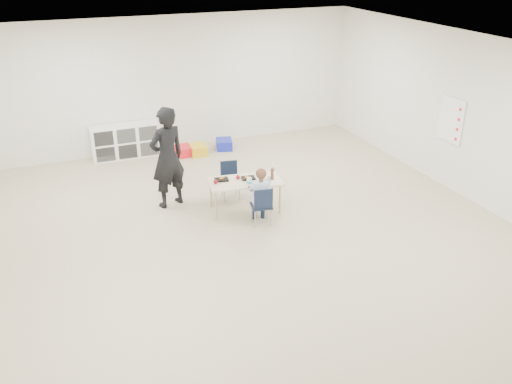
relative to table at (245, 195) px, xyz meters
name	(u,v)px	position (x,y,z in m)	size (l,w,h in m)	color
room	(257,154)	(-0.20, -1.00, 1.12)	(9.00, 9.02, 2.80)	#B9AE8E
table	(245,195)	(0.00, 0.00, 0.00)	(1.27, 0.78, 0.55)	beige
chair_near	(261,205)	(0.07, -0.54, 0.05)	(0.32, 0.30, 0.66)	black
chair_far	(230,181)	(-0.07, 0.54, 0.05)	(0.32, 0.30, 0.66)	black
child	(261,194)	(0.07, -0.54, 0.24)	(0.44, 0.44, 1.04)	#BCD9FF
lunch_tray_near	(248,178)	(0.08, 0.04, 0.28)	(0.22, 0.16, 0.03)	black
lunch_tray_far	(222,180)	(-0.36, 0.15, 0.28)	(0.22, 0.16, 0.03)	black
milk_carton	(249,181)	(0.02, -0.14, 0.32)	(0.07, 0.07, 0.10)	white
bread_roll	(264,180)	(0.27, -0.16, 0.30)	(0.09, 0.09, 0.07)	tan
apple_near	(238,177)	(-0.09, 0.10, 0.31)	(0.07, 0.07, 0.07)	maroon
apple_far	(216,182)	(-0.49, 0.06, 0.31)	(0.07, 0.07, 0.07)	maroon
cubby_shelf	(125,141)	(-1.40, 3.28, 0.07)	(1.40, 0.40, 0.70)	white
rules_poster	(451,120)	(3.78, -0.40, 0.97)	(0.02, 0.60, 0.80)	white
adult	(167,158)	(-1.11, 0.69, 0.59)	(0.63, 0.42, 1.74)	black
bin_red	(184,151)	(-0.26, 2.91, -0.18)	(0.31, 0.40, 0.20)	red
bin_yellow	(198,150)	(0.03, 2.84, -0.17)	(0.34, 0.43, 0.21)	gold
bin_blue	(224,144)	(0.66, 2.95, -0.17)	(0.33, 0.43, 0.21)	#1721AD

